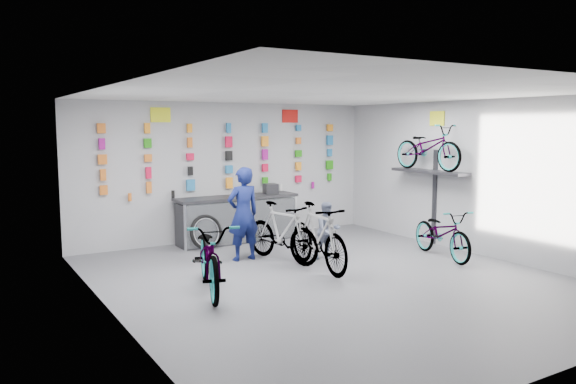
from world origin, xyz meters
TOP-DOWN VIEW (x-y plane):
  - floor at (0.00, 0.00)m, footprint 8.00×8.00m
  - ceiling at (0.00, 0.00)m, footprint 8.00×8.00m
  - wall_back at (0.00, 4.00)m, footprint 7.00×0.00m
  - wall_front at (0.00, -4.00)m, footprint 7.00×0.00m
  - wall_left at (-3.50, 0.00)m, footprint 0.00×8.00m
  - wall_right at (3.50, 0.00)m, footprint 0.00×8.00m
  - counter at (0.00, 3.54)m, footprint 2.70×0.66m
  - merch_wall at (-0.01, 3.93)m, footprint 5.57×0.08m
  - wall_bracket at (3.33, 1.20)m, footprint 0.39×1.90m
  - sign_left at (-1.50, 3.98)m, footprint 0.42×0.02m
  - sign_right at (1.60, 3.98)m, footprint 0.42×0.02m
  - sign_side at (3.48, 1.20)m, footprint 0.02×0.40m
  - bike_left at (-1.98, 0.43)m, footprint 1.32×2.22m
  - bike_center at (0.15, 0.67)m, footprint 0.71×1.98m
  - bike_right at (2.69, 0.20)m, footprint 1.02×1.90m
  - bike_service at (-0.06, 1.54)m, footprint 0.93×1.89m
  - bike_wall at (3.25, 1.20)m, footprint 0.63×1.80m
  - clerk at (-0.64, 1.99)m, footprint 0.65×0.43m
  - customer at (0.79, 1.28)m, footprint 0.54×0.43m
  - spare_wheel at (-0.88, 3.17)m, footprint 0.75×0.33m
  - register at (0.83, 3.55)m, footprint 0.33×0.34m

SIDE VIEW (x-z plane):
  - floor at x=0.00m, z-range 0.00..0.00m
  - spare_wheel at x=-0.88m, z-range -0.01..0.72m
  - bike_right at x=2.69m, z-range 0.00..0.95m
  - counter at x=0.00m, z-range -0.01..0.99m
  - customer at x=0.79m, z-range 0.00..1.08m
  - bike_service at x=-0.06m, z-range 0.00..1.09m
  - bike_left at x=-1.98m, z-range 0.00..1.10m
  - bike_center at x=0.15m, z-range 0.00..1.16m
  - clerk at x=-0.64m, z-range 0.00..1.75m
  - register at x=0.83m, z-range 1.00..1.22m
  - wall_bracket at x=3.33m, z-range 0.46..2.46m
  - wall_back at x=0.00m, z-range -2.00..5.00m
  - wall_front at x=0.00m, z-range -2.00..5.00m
  - wall_left at x=-3.50m, z-range -2.50..5.50m
  - wall_right at x=3.50m, z-range -2.50..5.50m
  - merch_wall at x=-0.01m, z-range 1.01..2.57m
  - bike_wall at x=3.25m, z-range 1.58..2.53m
  - sign_side at x=3.48m, z-range 2.50..2.80m
  - sign_left at x=-1.50m, z-range 2.57..2.87m
  - sign_right at x=1.60m, z-range 2.57..2.87m
  - ceiling at x=0.00m, z-range 3.00..3.00m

